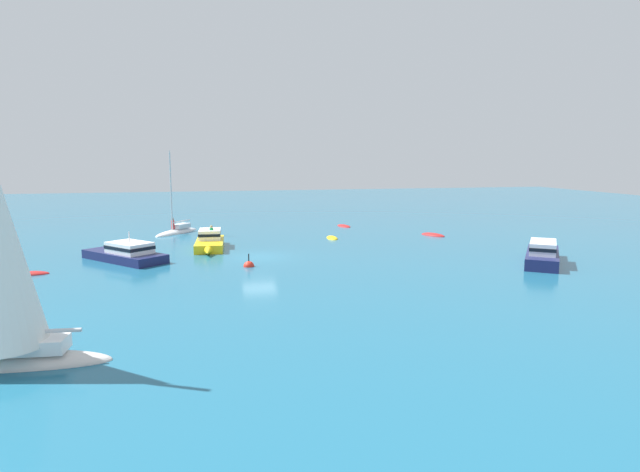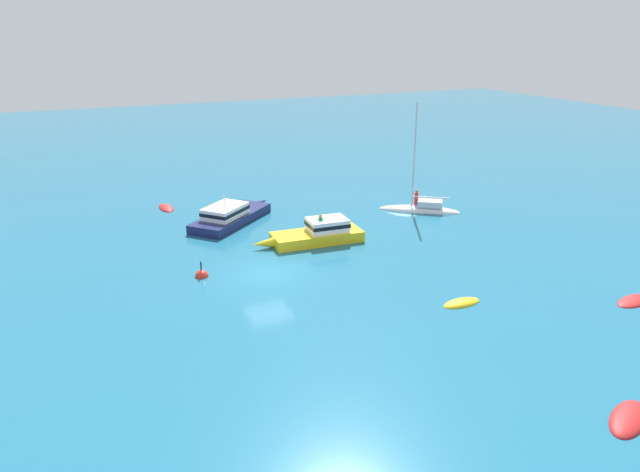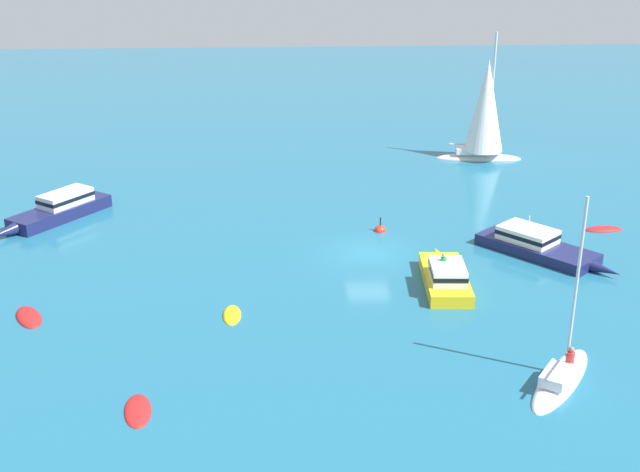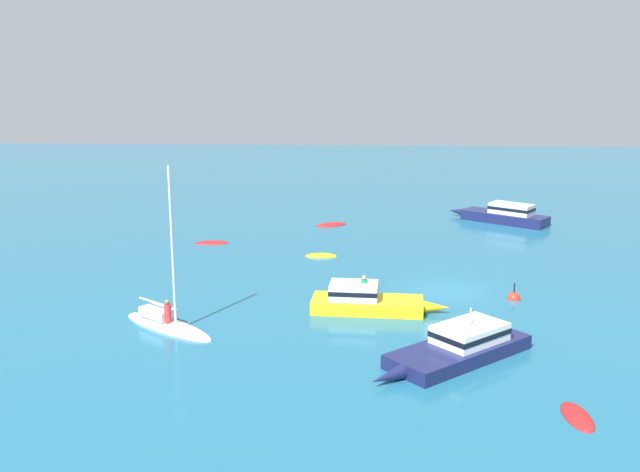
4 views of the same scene
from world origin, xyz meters
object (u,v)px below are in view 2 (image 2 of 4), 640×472
powerboat (318,233)px  dinghy_2 (166,208)px  channel_buoy (202,276)px  launch (230,215)px  dinghy (634,301)px  dinghy_1 (628,419)px  rib (461,304)px  sloop (420,209)px

powerboat → dinghy_2: powerboat is taller
dinghy_2 → channel_buoy: 13.97m
launch → dinghy: bearing=-95.1°
dinghy_1 → rib: dinghy_1 is taller
dinghy_2 → launch: size_ratio=0.33×
powerboat → sloop: 10.22m
powerboat → launch: size_ratio=0.96×
dinghy_1 → sloop: sloop is taller
dinghy → dinghy_1: (8.43, 6.55, 0.00)m
launch → channel_buoy: size_ratio=5.94×
dinghy → launch: 25.53m
dinghy_1 → launch: (6.64, -27.14, 0.57)m
dinghy → powerboat: size_ratio=0.36×
rib → dinghy_1: bearing=-93.2°
powerboat → channel_buoy: size_ratio=5.73×
dinghy_1 → launch: size_ratio=0.38×
dinghy_1 → dinghy_2: bearing=-99.6°
dinghy → powerboat: (11.01, -14.49, 0.60)m
sloop → channel_buoy: sloop is taller
dinghy → dinghy_2: size_ratio=1.07×
dinghy_2 → launch: (-3.52, 5.41, 0.57)m
dinghy_2 → rib: rib is taller
dinghy → sloop: size_ratio=0.31×
rib → launch: launch is taller
dinghy_1 → sloop: bearing=-133.6°
rib → launch: size_ratio=0.29×
dinghy_1 → channel_buoy: size_ratio=2.28×
dinghy → dinghy_1: dinghy_1 is taller
powerboat → rib: bearing=108.3°
channel_buoy → dinghy: bearing=147.8°
powerboat → dinghy_1: bearing=100.7°
rib → launch: (6.95, -17.24, 0.57)m
channel_buoy → rib: bearing=141.8°
dinghy_1 → sloop: 25.06m
launch → dinghy_1: bearing=-117.5°
dinghy_2 → sloop: bearing=-118.9°
powerboat → sloop: sloop is taller
dinghy_2 → powerboat: bearing=-149.3°
powerboat → launch: bearing=-52.7°
dinghy → dinghy_1: bearing=28.6°
launch → sloop: bearing=-54.1°
powerboat → channel_buoy: bearing=20.4°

